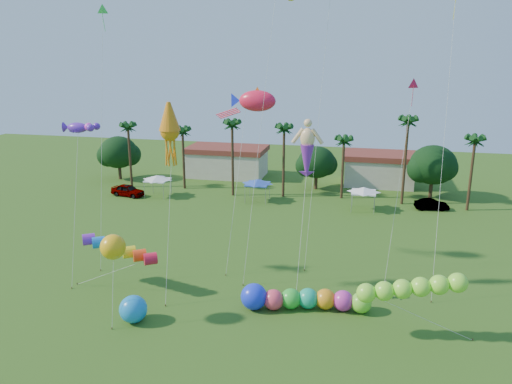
% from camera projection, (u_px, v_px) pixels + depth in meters
% --- Properties ---
extents(ground, '(160.00, 160.00, 0.00)m').
position_uv_depth(ground, '(221.00, 370.00, 31.61)').
color(ground, '#285116').
rests_on(ground, ground).
extents(tree_line, '(69.46, 8.91, 11.00)m').
position_uv_depth(tree_line, '(334.00, 163.00, 70.98)').
color(tree_line, '#3A2819').
rests_on(tree_line, ground).
extents(buildings_row, '(35.00, 7.00, 4.00)m').
position_uv_depth(buildings_row, '(294.00, 167.00, 78.66)').
color(buildings_row, beige).
rests_on(buildings_row, ground).
extents(tent_row, '(31.00, 4.00, 0.60)m').
position_uv_depth(tent_row, '(256.00, 183.00, 66.26)').
color(tent_row, white).
rests_on(tent_row, ground).
extents(car_a, '(5.07, 2.75, 1.64)m').
position_uv_depth(car_a, '(128.00, 190.00, 69.77)').
color(car_a, '#4C4C54').
rests_on(car_a, ground).
extents(car_b, '(4.36, 2.00, 1.39)m').
position_uv_depth(car_b, '(432.00, 205.00, 63.65)').
color(car_b, '#4C4C54').
rests_on(car_b, ground).
extents(spectator_b, '(0.96, 0.94, 1.55)m').
position_uv_depth(spectator_b, '(385.00, 290.00, 40.59)').
color(spectator_b, gray).
rests_on(spectator_b, ground).
extents(caterpillar_inflatable, '(10.20, 3.33, 2.07)m').
position_uv_depth(caterpillar_inflatable, '(301.00, 299.00, 38.87)').
color(caterpillar_inflatable, '#F23F5A').
rests_on(caterpillar_inflatable, ground).
extents(blue_ball, '(2.07, 2.07, 2.07)m').
position_uv_depth(blue_ball, '(133.00, 309.00, 37.01)').
color(blue_ball, '#1884DD').
rests_on(blue_ball, ground).
extents(rainbow_tube, '(8.91, 3.84, 3.70)m').
position_uv_depth(rainbow_tube, '(130.00, 257.00, 41.03)').
color(rainbow_tube, red).
rests_on(rainbow_tube, ground).
extents(green_worm, '(11.21, 2.61, 4.18)m').
position_uv_depth(green_worm, '(366.00, 293.00, 34.48)').
color(green_worm, '#93F937').
rests_on(green_worm, ground).
extents(orange_ball_kite, '(1.94, 2.24, 6.85)m').
position_uv_depth(orange_ball_kite, '(113.00, 247.00, 35.83)').
color(orange_ball_kite, yellow).
rests_on(orange_ball_kite, ground).
extents(merman_kite, '(2.07, 4.28, 13.96)m').
position_uv_depth(merman_kite, '(307.00, 152.00, 40.00)').
color(merman_kite, '#F8C68D').
rests_on(merman_kite, ground).
extents(fish_kite, '(5.31, 6.36, 16.28)m').
position_uv_depth(fish_kite, '(257.00, 101.00, 44.71)').
color(fish_kite, '#FC1C40').
rests_on(fish_kite, ground).
extents(squid_kite, '(1.73, 4.22, 15.84)m').
position_uv_depth(squid_kite, '(170.00, 132.00, 39.12)').
color(squid_kite, orange).
rests_on(squid_kite, ground).
extents(lobster_kite, '(3.30, 4.57, 13.89)m').
position_uv_depth(lobster_kite, '(77.00, 128.00, 42.30)').
color(lobster_kite, '#6526C0').
rests_on(lobster_kite, ground).
extents(delta_kite_red, '(1.85, 3.46, 17.43)m').
position_uv_depth(delta_kite_red, '(413.00, 90.00, 40.44)').
color(delta_kite_red, red).
rests_on(delta_kite_red, ground).
extents(delta_kite_yellow, '(1.05, 5.34, 24.14)m').
position_uv_depth(delta_kite_yellow, '(455.00, 6.00, 38.47)').
color(delta_kite_yellow, '#F9F519').
rests_on(delta_kite_yellow, ground).
extents(delta_kite_green, '(1.02, 4.12, 23.47)m').
position_uv_depth(delta_kite_green, '(103.00, 18.00, 43.29)').
color(delta_kite_green, '#33DA44').
rests_on(delta_kite_green, ground).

